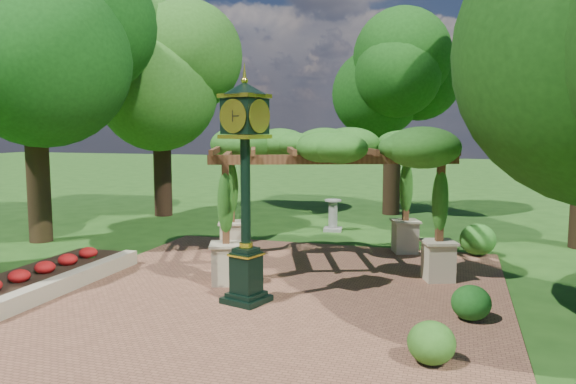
# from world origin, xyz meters

# --- Properties ---
(ground) EXTENTS (120.00, 120.00, 0.00)m
(ground) POSITION_xyz_m (0.00, 0.00, 0.00)
(ground) COLOR #1E4714
(ground) RESTS_ON ground
(brick_plaza) EXTENTS (10.00, 12.00, 0.04)m
(brick_plaza) POSITION_xyz_m (0.00, 1.00, 0.02)
(brick_plaza) COLOR brown
(brick_plaza) RESTS_ON ground
(border_wall) EXTENTS (0.35, 5.00, 0.40)m
(border_wall) POSITION_xyz_m (-4.60, 0.50, 0.20)
(border_wall) COLOR #C6B793
(border_wall) RESTS_ON ground
(flower_bed) EXTENTS (1.50, 5.00, 0.36)m
(flower_bed) POSITION_xyz_m (-5.50, 0.50, 0.18)
(flower_bed) COLOR red
(flower_bed) RESTS_ON ground
(pedestal_clock) EXTENTS (1.16, 1.16, 4.68)m
(pedestal_clock) POSITION_xyz_m (-0.38, 0.72, 2.80)
(pedestal_clock) COLOR black
(pedestal_clock) RESTS_ON brick_plaza
(pergola) EXTENTS (6.80, 5.47, 3.71)m
(pergola) POSITION_xyz_m (0.52, 4.22, 3.05)
(pergola) COLOR #C0B58E
(pergola) RESTS_ON brick_plaza
(sundial) EXTENTS (0.70, 0.70, 1.14)m
(sundial) POSITION_xyz_m (-0.43, 9.51, 0.50)
(sundial) COLOR gray
(sundial) RESTS_ON ground
(shrub_front) EXTENTS (0.90, 0.90, 0.68)m
(shrub_front) POSITION_xyz_m (3.51, -1.36, 0.38)
(shrub_front) COLOR #2C601B
(shrub_front) RESTS_ON brick_plaza
(shrub_mid) EXTENTS (0.99, 0.99, 0.68)m
(shrub_mid) POSITION_xyz_m (4.14, 0.93, 0.38)
(shrub_mid) COLOR #164B15
(shrub_mid) RESTS_ON brick_plaza
(shrub_back) EXTENTS (1.10, 1.10, 0.91)m
(shrub_back) POSITION_xyz_m (4.43, 6.76, 0.50)
(shrub_back) COLOR #27611C
(shrub_back) RESTS_ON brick_plaza
(tree_west_near) EXTENTS (4.81, 4.81, 9.58)m
(tree_west_near) POSITION_xyz_m (-9.18, 4.90, 6.58)
(tree_west_near) COLOR #362515
(tree_west_near) RESTS_ON ground
(tree_west_far) EXTENTS (4.57, 4.57, 8.92)m
(tree_west_far) POSITION_xyz_m (-8.09, 10.95, 6.12)
(tree_west_far) COLOR #301D12
(tree_west_far) RESTS_ON ground
(tree_north) EXTENTS (3.92, 3.92, 8.44)m
(tree_north) POSITION_xyz_m (1.11, 14.11, 5.76)
(tree_north) COLOR #2F1F13
(tree_north) RESTS_ON ground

